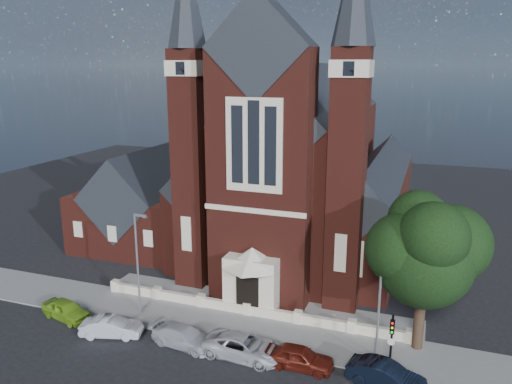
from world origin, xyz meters
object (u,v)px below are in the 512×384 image
car_navy (386,375)px  street_tree (427,255)px  street_lamp_right (381,294)px  car_lime_van (66,310)px  church (304,170)px  car_dark_red (299,357)px  traffic_signal (392,337)px  car_silver_a (111,327)px  parish_hall (146,207)px  car_white_suv (244,347)px  car_silver_b (184,337)px  street_lamp_left (138,258)px

car_navy → street_tree: bearing=-8.0°
street_lamp_right → car_lime_van: street_lamp_right is taller
church → car_dark_red: 23.69m
street_lamp_right → traffic_signal: street_lamp_right is taller
traffic_signal → car_silver_a: traffic_signal is taller
parish_hall → car_dark_red: parish_hall is taller
street_lamp_right → car_white_suv: 9.61m
car_silver_a → car_white_suv: 9.82m
car_navy → street_lamp_right: bearing=27.2°
street_tree → car_silver_b: (-15.18, -4.74, -6.27)m
street_lamp_left → car_dark_red: size_ratio=1.84×
church → car_white_suv: 23.14m
street_lamp_left → traffic_signal: street_lamp_left is taller
street_tree → car_dark_red: 10.46m
car_lime_van → car_navy: size_ratio=0.91×
car_dark_red → church: bearing=13.6°
car_lime_van → car_silver_b: 10.21m
church → car_navy: size_ratio=7.48×
traffic_signal → car_navy: (-0.08, -1.41, -1.81)m
street_tree → street_lamp_left: size_ratio=1.32×
traffic_signal → car_silver_b: (-13.58, -1.45, -1.90)m
traffic_signal → car_white_suv: traffic_signal is taller
street_lamp_right → car_white_suv: street_lamp_right is taller
parish_hall → car_lime_van: (3.21, -16.68, -3.29)m
car_lime_van → parish_hall: bearing=24.1°
car_silver_a → car_dark_red: size_ratio=0.98×
street_lamp_left → street_lamp_right: same height
street_lamp_right → car_silver_b: 13.61m
car_silver_b → traffic_signal: bearing=-76.2°
church → car_dark_red: (5.53, -21.80, -7.44)m
street_lamp_left → car_dark_red: (13.44, -2.86, -3.85)m
car_silver_a → car_navy: 18.95m
car_silver_a → car_navy: bearing=-105.0°
traffic_signal → car_lime_van: bearing=-177.3°
traffic_signal → church: bearing=118.2°
church → car_white_suv: (1.77, -21.85, -7.43)m
car_white_suv → car_silver_a: bearing=96.4°
car_lime_van → car_navy: bearing=-77.5°
street_tree → car_silver_a: size_ratio=2.48×
street_lamp_right → car_dark_red: bearing=-148.0°
street_lamp_right → traffic_signal: 2.71m
car_dark_red → street_lamp_left: bearing=77.4°
car_silver_a → street_tree: bearing=-92.4°
street_lamp_left → parish_hall: bearing=120.0°
car_dark_red → car_navy: car_navy is taller
car_white_suv → street_lamp_left: bearing=75.3°
parish_hall → street_lamp_right: (26.09, -14.00, 0.59)m
church → parish_hall: 17.26m
church → street_lamp_right: size_ratio=4.31×
car_silver_b → car_dark_red: 8.12m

